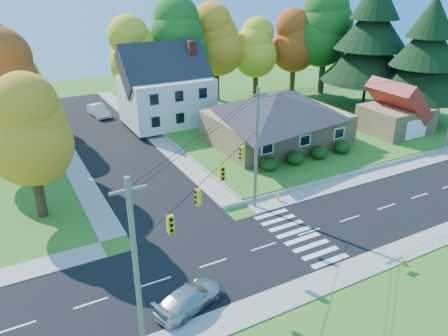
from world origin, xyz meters
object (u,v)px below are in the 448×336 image
(silver_sedan, at_px, (190,298))
(white_car, at_px, (99,110))
(ranch_house, at_px, (277,117))
(fire_hydrant, at_px, (278,197))

(silver_sedan, height_order, white_car, white_car)
(ranch_house, relative_size, silver_sedan, 3.26)
(silver_sedan, relative_size, fire_hydrant, 5.72)
(silver_sedan, bearing_deg, white_car, -25.88)
(ranch_house, height_order, silver_sedan, ranch_house)
(white_car, bearing_deg, fire_hydrant, -84.14)
(white_car, bearing_deg, silver_sedan, -103.93)
(ranch_house, bearing_deg, silver_sedan, -134.98)
(ranch_house, relative_size, fire_hydrant, 18.62)
(ranch_house, distance_m, silver_sedan, 27.03)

